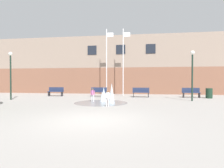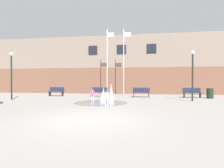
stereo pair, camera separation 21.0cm
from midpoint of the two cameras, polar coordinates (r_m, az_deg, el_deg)
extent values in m
plane|color=gray|center=(7.21, -7.01, -11.52)|extent=(100.00, 100.00, 0.00)
cube|color=brown|center=(23.87, 4.04, 1.08)|extent=(36.00, 6.00, 3.17)
cube|color=gray|center=(24.14, 4.05, 9.48)|extent=(36.00, 6.00, 3.88)
cube|color=#1E232D|center=(21.79, -5.99, 10.91)|extent=(1.10, 0.06, 1.10)
cube|color=#1E232D|center=(21.20, 3.39, 11.19)|extent=(1.10, 0.06, 1.10)
cube|color=#1E232D|center=(21.17, 13.05, 11.18)|extent=(1.10, 0.06, 1.10)
cylinder|color=gray|center=(12.59, -3.26, -6.09)|extent=(3.81, 3.81, 0.01)
cone|color=silver|center=(13.46, -2.35, -3.31)|extent=(0.38, 0.38, 1.09)
cone|color=silver|center=(12.20, 0.22, -3.02)|extent=(0.43, 0.43, 1.41)
cone|color=silver|center=(13.13, -2.84, -4.08)|extent=(0.33, 0.33, 0.79)
cube|color=#28282D|center=(19.18, -19.35, -3.05)|extent=(0.06, 0.40, 0.44)
cube|color=#28282D|center=(18.57, -15.52, -3.16)|extent=(0.06, 0.40, 0.44)
cube|color=#232D4C|center=(18.85, -17.47, -2.36)|extent=(1.60, 0.44, 0.05)
cube|color=#232D4C|center=(19.01, -17.21, -1.62)|extent=(1.60, 0.04, 0.42)
cube|color=#28282D|center=(17.62, -6.15, -3.35)|extent=(0.06, 0.40, 0.44)
cube|color=#28282D|center=(17.32, -1.66, -3.43)|extent=(0.06, 0.40, 0.44)
cube|color=#232D4C|center=(17.44, -3.93, -2.59)|extent=(1.60, 0.44, 0.05)
cube|color=#232D4C|center=(17.62, -3.79, -1.79)|extent=(1.60, 0.04, 0.42)
cube|color=#28282D|center=(16.95, 7.51, -3.53)|extent=(0.06, 0.40, 0.44)
cube|color=#28282D|center=(16.98, 12.24, -3.54)|extent=(0.06, 0.40, 0.44)
cube|color=#232D4C|center=(16.93, 9.88, -2.71)|extent=(1.60, 0.44, 0.05)
cube|color=#232D4C|center=(17.12, 9.87, -1.88)|extent=(1.60, 0.04, 0.42)
cube|color=#28282D|center=(17.69, 22.80, -3.41)|extent=(0.06, 0.40, 0.44)
cube|color=#28282D|center=(18.08, 27.12, -3.35)|extent=(0.06, 0.40, 0.44)
cube|color=#232D4C|center=(17.85, 24.99, -2.60)|extent=(1.60, 0.44, 0.05)
cube|color=#232D4C|center=(18.03, 24.82, -1.81)|extent=(1.60, 0.04, 0.42)
cylinder|color=silver|center=(13.36, -6.24, -4.58)|extent=(0.07, 0.07, 0.52)
cylinder|color=silver|center=(13.32, -5.67, -4.59)|extent=(0.07, 0.07, 0.52)
cube|color=pink|center=(13.30, -5.96, -2.75)|extent=(0.15, 0.23, 0.33)
sphere|color=brown|center=(13.29, -5.96, -1.75)|extent=(0.13, 0.13, 0.13)
cylinder|color=pink|center=(13.34, -6.50, -2.89)|extent=(0.05, 0.05, 0.34)
cylinder|color=pink|center=(13.27, -5.41, -2.91)|extent=(0.05, 0.05, 0.34)
cylinder|color=silver|center=(10.71, -1.60, -5.97)|extent=(0.07, 0.07, 0.52)
cylinder|color=silver|center=(10.68, -0.87, -5.98)|extent=(0.07, 0.07, 0.52)
cube|color=white|center=(10.65, -1.24, -3.69)|extent=(0.24, 0.23, 0.33)
sphere|color=brown|center=(10.63, -1.24, -2.44)|extent=(0.13, 0.13, 0.13)
cylinder|color=white|center=(10.68, -1.92, -3.86)|extent=(0.05, 0.05, 0.34)
cylinder|color=white|center=(10.63, -0.54, -3.88)|extent=(0.05, 0.05, 0.34)
cylinder|color=silver|center=(19.04, -1.29, 7.11)|extent=(0.10, 0.10, 7.16)
cube|color=silver|center=(19.51, -0.09, 15.79)|extent=(0.70, 0.02, 0.45)
cylinder|color=silver|center=(18.82, 4.15, 7.12)|extent=(0.10, 0.10, 7.12)
cube|color=silver|center=(19.32, 5.39, 15.82)|extent=(0.70, 0.02, 0.45)
cylinder|color=#192D23|center=(16.78, -29.68, 1.76)|extent=(0.12, 0.12, 3.63)
sphere|color=white|center=(16.92, -29.74, 8.46)|extent=(0.32, 0.32, 0.32)
cylinder|color=#192D23|center=(14.85, 25.18, 1.81)|extent=(0.12, 0.12, 3.59)
sphere|color=white|center=(15.01, 25.24, 9.29)|extent=(0.32, 0.32, 0.32)
cylinder|color=#193323|center=(17.90, 29.64, -2.68)|extent=(0.56, 0.56, 0.90)
camera|label=1|loc=(0.10, -89.59, 0.01)|focal=28.00mm
camera|label=2|loc=(0.10, 90.41, -0.01)|focal=28.00mm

